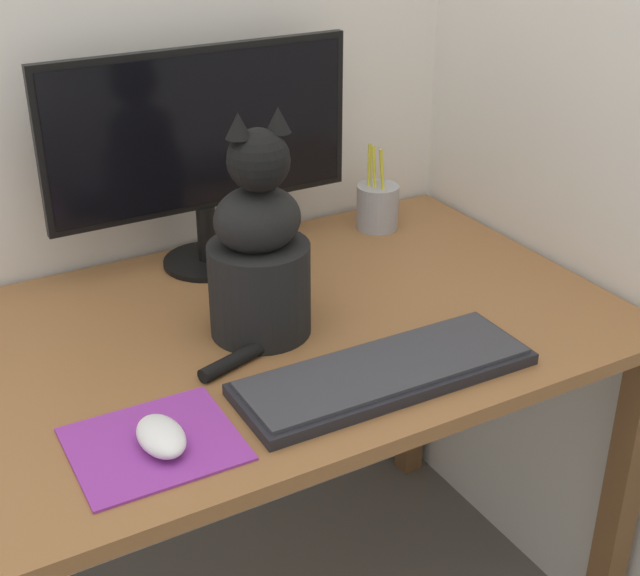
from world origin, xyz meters
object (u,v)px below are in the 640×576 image
Objects in this scene: computer_mouse_left at (161,436)px; monitor at (201,144)px; cat at (259,255)px; keyboard at (385,372)px; pen_cup at (377,206)px.

monitor is at bearing 60.66° from computer_mouse_left.
monitor is 1.54× the size of cat.
cat reaches higher than keyboard.
monitor is 1.25× the size of keyboard.
monitor reaches higher than cat.
keyboard is 1.23× the size of cat.
cat is at bearing -145.73° from pen_cup.
pen_cup is (0.40, 0.27, -0.09)m from cat.
monitor is 0.30m from cat.
computer_mouse_left is 0.26× the size of cat.
keyboard is 2.60× the size of pen_cup.
monitor is 0.42m from pen_cup.
keyboard is 0.58m from pen_cup.
monitor is 0.61m from computer_mouse_left.
keyboard is 0.35m from computer_mouse_left.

